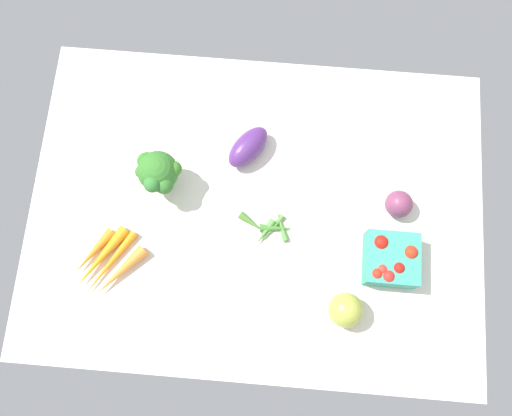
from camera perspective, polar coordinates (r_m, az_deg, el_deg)
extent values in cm
cube|color=silver|center=(124.06, 0.00, -0.35)|extent=(104.00, 76.00, 2.00)
ellipsoid|color=#542A74|center=(124.55, -0.84, 6.51)|extent=(11.88, 13.11, 6.03)
sphere|color=#9FA840|center=(117.35, 9.55, -10.67)|extent=(7.56, 7.56, 7.56)
sphere|color=#793858|center=(124.46, 14.96, 0.41)|extent=(6.21, 6.21, 6.21)
cylinder|color=#A1C582|center=(124.97, -9.96, 3.09)|extent=(3.90, 3.90, 3.95)
sphere|color=#337328|center=(119.92, -10.39, 3.86)|extent=(9.10, 9.10, 9.10)
sphere|color=#2E7022|center=(121.69, -11.56, 4.86)|extent=(4.29, 4.29, 4.29)
sphere|color=#35752C|center=(120.77, -12.08, 3.78)|extent=(2.92, 2.92, 2.92)
sphere|color=#327530|center=(117.07, -10.99, 2.51)|extent=(3.70, 3.70, 3.70)
sphere|color=#32712B|center=(117.99, -9.77, 2.47)|extent=(4.21, 4.21, 4.21)
sphere|color=#377724|center=(118.84, -8.72, 4.15)|extent=(3.48, 3.48, 3.48)
cube|color=teal|center=(121.37, 14.18, -5.32)|extent=(11.53, 11.53, 6.10)
sphere|color=red|center=(118.77, 14.95, -6.20)|extent=(2.54, 2.54, 2.54)
sphere|color=red|center=(119.99, 16.15, -4.56)|extent=(3.01, 3.01, 3.01)
sphere|color=red|center=(119.01, 13.13, -3.61)|extent=(3.34, 3.34, 3.34)
sphere|color=red|center=(117.69, 12.73, -6.86)|extent=(2.58, 2.58, 2.58)
sphere|color=red|center=(118.13, 13.26, -6.38)|extent=(2.41, 2.41, 2.41)
sphere|color=red|center=(118.23, 13.88, -7.10)|extent=(2.91, 2.91, 2.91)
cone|color=orange|center=(125.16, -16.89, -4.49)|extent=(8.99, 11.47, 2.51)
cone|color=orange|center=(124.30, -16.14, -5.09)|extent=(11.26, 15.25, 2.81)
cone|color=orange|center=(123.96, -15.29, -5.74)|extent=(10.81, 15.86, 2.03)
cone|color=orange|center=(122.63, -14.22, -6.58)|extent=(11.25, 12.49, 2.91)
cone|color=#4F8E43|center=(121.01, 0.94, -2.63)|extent=(4.99, 6.80, 1.79)
cone|color=#498937|center=(121.68, 2.70, -1.85)|extent=(3.95, 7.43, 1.40)
cone|color=#42822E|center=(121.28, 2.21, -2.16)|extent=(7.75, 2.28, 1.80)
cone|color=#548538|center=(121.48, 1.73, -2.25)|extent=(5.55, 7.20, 1.28)
cone|color=#487C2C|center=(121.44, -0.50, -1.56)|extent=(6.29, 4.90, 1.88)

